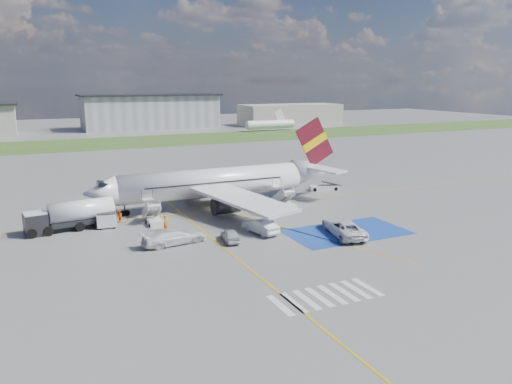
% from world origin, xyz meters
% --- Properties ---
extents(ground, '(400.00, 400.00, 0.00)m').
position_xyz_m(ground, '(0.00, 0.00, 0.00)').
color(ground, '#60605E').
rests_on(ground, ground).
extents(grass_strip, '(400.00, 30.00, 0.01)m').
position_xyz_m(grass_strip, '(0.00, 95.00, 0.01)').
color(grass_strip, '#2D4C1E').
rests_on(grass_strip, ground).
extents(taxiway_line_main, '(120.00, 0.20, 0.01)m').
position_xyz_m(taxiway_line_main, '(0.00, 12.00, 0.01)').
color(taxiway_line_main, gold).
rests_on(taxiway_line_main, ground).
extents(taxiway_line_cross, '(0.20, 60.00, 0.01)m').
position_xyz_m(taxiway_line_cross, '(-5.00, -10.00, 0.01)').
color(taxiway_line_cross, gold).
rests_on(taxiway_line_cross, ground).
extents(taxiway_line_diag, '(20.71, 56.45, 0.01)m').
position_xyz_m(taxiway_line_diag, '(0.00, 12.00, 0.01)').
color(taxiway_line_diag, gold).
rests_on(taxiway_line_diag, ground).
extents(staging_box, '(14.00, 8.00, 0.01)m').
position_xyz_m(staging_box, '(10.00, -4.00, 0.01)').
color(staging_box, navy).
rests_on(staging_box, ground).
extents(crosswalk, '(9.00, 4.00, 0.01)m').
position_xyz_m(crosswalk, '(-1.80, -18.00, 0.01)').
color(crosswalk, silver).
rests_on(crosswalk, ground).
extents(terminal_centre, '(48.00, 18.00, 12.00)m').
position_xyz_m(terminal_centre, '(20.00, 135.00, 6.00)').
color(terminal_centre, gray).
rests_on(terminal_centre, ground).
extents(terminal_east, '(40.00, 16.00, 8.00)m').
position_xyz_m(terminal_east, '(75.00, 128.00, 4.00)').
color(terminal_east, '#9E9888').
rests_on(terminal_east, ground).
extents(airliner, '(36.81, 32.95, 11.92)m').
position_xyz_m(airliner, '(1.51, 14.00, 3.39)').
color(airliner, silver).
rests_on(airliner, ground).
extents(airstairs_fwd, '(1.90, 5.20, 3.60)m').
position_xyz_m(airstairs_fwd, '(-9.50, 8.70, 0.62)').
color(airstairs_fwd, silver).
rests_on(airstairs_fwd, ground).
extents(airstairs_aft, '(1.90, 5.20, 3.60)m').
position_xyz_m(airstairs_aft, '(9.00, 8.70, 0.62)').
color(airstairs_aft, silver).
rests_on(airstairs_aft, ground).
extents(fuel_tanker, '(10.22, 3.92, 3.40)m').
position_xyz_m(fuel_tanker, '(-18.90, 10.49, 1.43)').
color(fuel_tanker, black).
rests_on(fuel_tanker, ground).
extents(gpu_cart, '(2.40, 1.72, 1.86)m').
position_xyz_m(gpu_cart, '(-14.97, 9.42, 0.84)').
color(gpu_cart, silver).
rests_on(gpu_cart, ground).
extents(belt_loader, '(5.20, 2.84, 1.50)m').
position_xyz_m(belt_loader, '(20.01, 16.41, 0.37)').
color(belt_loader, silver).
rests_on(belt_loader, ground).
extents(car_silver_a, '(2.26, 4.24, 1.37)m').
position_xyz_m(car_silver_a, '(-3.53, -1.52, 0.69)').
color(car_silver_a, '#B6B9BE').
rests_on(car_silver_a, ground).
extents(car_silver_b, '(2.79, 5.34, 1.68)m').
position_xyz_m(car_silver_b, '(0.78, -0.18, 0.84)').
color(car_silver_b, silver).
rests_on(car_silver_b, ground).
extents(van_white_a, '(4.33, 6.86, 2.38)m').
position_xyz_m(van_white_a, '(9.09, -4.70, 1.19)').
color(van_white_a, white).
rests_on(van_white_a, ground).
extents(van_white_b, '(5.61, 2.84, 2.11)m').
position_xyz_m(van_white_b, '(-9.30, 0.11, 1.05)').
color(van_white_b, silver).
rests_on(van_white_b, ground).
extents(crew_fwd, '(0.81, 0.81, 1.89)m').
position_xyz_m(crew_fwd, '(-8.93, 5.23, 0.95)').
color(crew_fwd, orange).
rests_on(crew_fwd, ground).
extents(crew_nose, '(0.95, 1.00, 1.62)m').
position_xyz_m(crew_nose, '(-13.21, 10.96, 0.81)').
color(crew_nose, '#FF5C0D').
rests_on(crew_nose, ground).
extents(crew_aft, '(0.65, 1.18, 1.90)m').
position_xyz_m(crew_aft, '(4.28, 6.71, 0.95)').
color(crew_aft, orange).
rests_on(crew_aft, ground).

